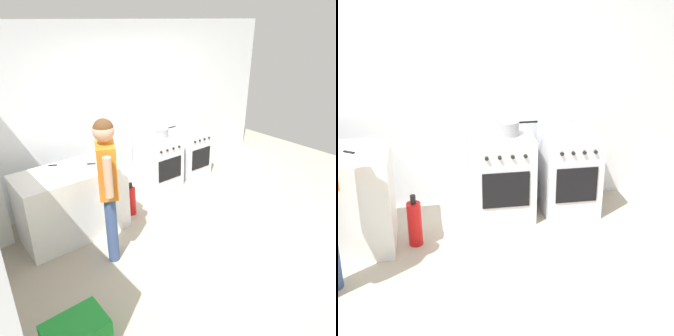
# 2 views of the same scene
# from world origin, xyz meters

# --- Properties ---
(ground_plane) EXTENTS (8.00, 8.00, 0.00)m
(ground_plane) POSITION_xyz_m (0.00, 0.00, 0.00)
(ground_plane) COLOR #ADA38E
(back_wall) EXTENTS (6.00, 0.10, 2.60)m
(back_wall) POSITION_xyz_m (0.00, 1.95, 1.30)
(back_wall) COLOR silver
(back_wall) RESTS_ON ground
(counter_unit) EXTENTS (1.30, 0.70, 0.90)m
(counter_unit) POSITION_xyz_m (-1.35, 1.20, 0.45)
(counter_unit) COLOR white
(counter_unit) RESTS_ON ground
(oven_left) EXTENTS (0.61, 0.62, 0.85)m
(oven_left) POSITION_xyz_m (0.35, 1.58, 0.43)
(oven_left) COLOR silver
(oven_left) RESTS_ON ground
(oven_right) EXTENTS (0.55, 0.62, 0.85)m
(oven_right) POSITION_xyz_m (1.05, 1.58, 0.43)
(oven_right) COLOR silver
(oven_right) RESTS_ON ground
(pot) EXTENTS (0.40, 0.22, 0.14)m
(pot) POSITION_xyz_m (0.42, 1.57, 0.92)
(pot) COLOR gray
(pot) RESTS_ON oven_left
(knife_utility) EXTENTS (0.23, 0.16, 0.01)m
(knife_utility) POSITION_xyz_m (-1.08, 1.23, 0.90)
(knife_utility) COLOR silver
(knife_utility) RESTS_ON counter_unit
(knife_chef) EXTENTS (0.28, 0.18, 0.01)m
(knife_chef) POSITION_xyz_m (-1.36, 1.42, 0.90)
(knife_chef) COLOR silver
(knife_chef) RESTS_ON counter_unit
(person) EXTENTS (0.33, 0.52, 1.70)m
(person) POSITION_xyz_m (-1.20, 0.47, 1.03)
(person) COLOR #384C7A
(person) RESTS_ON ground
(fire_extinguisher) EXTENTS (0.13, 0.13, 0.50)m
(fire_extinguisher) POSITION_xyz_m (-0.52, 1.10, 0.22)
(fire_extinguisher) COLOR red
(fire_extinguisher) RESTS_ON ground
(recycling_crate_lower) EXTENTS (0.52, 0.36, 0.28)m
(recycling_crate_lower) POSITION_xyz_m (-2.07, -0.40, 0.14)
(recycling_crate_lower) COLOR #1E842D
(recycling_crate_lower) RESTS_ON ground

